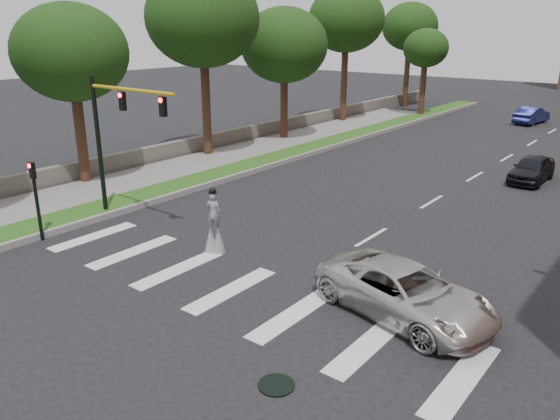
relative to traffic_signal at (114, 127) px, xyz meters
The scene contains 18 objects.
ground_plane 11.04m from the traffic_signal, 17.05° to the right, with size 160.00×160.00×0.00m, color black.
grass_median 17.56m from the traffic_signal, 95.77° to the left, with size 2.00×60.00×0.25m, color #224C15.
median_curb 17.48m from the traffic_signal, 92.25° to the left, with size 0.20×60.00×0.28m, color gray.
sidewalk_left 9.37m from the traffic_signal, 123.98° to the left, with size 4.00×60.00×0.18m, color slate.
stone_wall 20.64m from the traffic_signal, 110.80° to the left, with size 0.50×56.00×1.10m, color #59554D.
manhole 14.33m from the traffic_signal, 21.36° to the right, with size 0.90×0.90×0.04m, color black.
traffic_signal is the anchor object (origin of this frame).
secondary_signal 4.17m from the traffic_signal, 98.43° to the right, with size 0.25×0.21×3.23m.
stilt_performer 6.63m from the traffic_signal, ahead, with size 0.82×0.63×2.55m.
suv_crossing 14.06m from the traffic_signal, ahead, with size 2.59×5.61×1.56m, color beige.
car_near 22.15m from the traffic_signal, 55.03° to the left, with size 1.71×4.25×1.45m, color black.
car_mid 38.68m from the traffic_signal, 79.02° to the left, with size 1.55×4.45×1.47m, color navy.
tree_1 7.38m from the traffic_signal, 159.77° to the left, with size 5.81×5.81×9.39m.
tree_2 13.51m from the traffic_signal, 117.99° to the left, with size 7.07×7.07×11.66m.
tree_3 19.66m from the traffic_signal, 106.12° to the left, with size 6.30×6.30×9.55m.
tree_4 29.25m from the traffic_signal, 102.28° to the left, with size 6.49×6.49×11.48m.
tree_5 41.45m from the traffic_signal, 98.70° to the left, with size 5.67×5.67×10.51m.
tree_6 35.66m from the traffic_signal, 93.26° to the left, with size 4.13×4.13×8.01m.
Camera 1 is at (9.93, -10.64, 8.23)m, focal length 35.00 mm.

